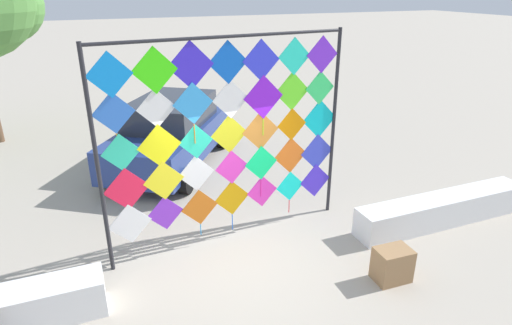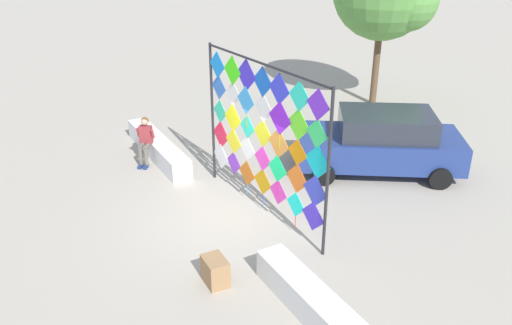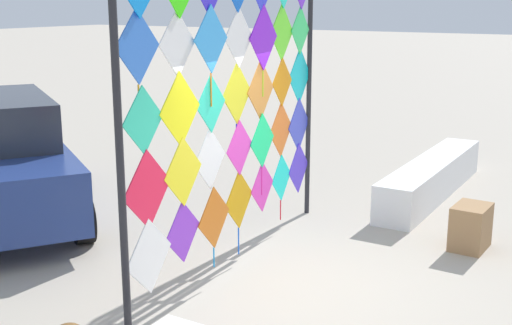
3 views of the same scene
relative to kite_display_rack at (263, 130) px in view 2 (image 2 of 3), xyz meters
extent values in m
plane|color=#ADA393|center=(-0.13, -0.79, -2.19)|extent=(120.00, 120.00, 0.00)
cube|color=white|center=(-4.39, -1.11, -1.90)|extent=(3.92, 0.59, 0.59)
cube|color=white|center=(4.13, -1.11, -1.90)|extent=(3.92, 0.59, 0.59)
cylinder|color=#232328|center=(-2.27, -0.22, -0.29)|extent=(0.07, 0.07, 3.81)
cylinder|color=#232328|center=(2.25, 0.22, -0.29)|extent=(0.07, 0.07, 3.81)
cylinder|color=#232328|center=(-0.01, 0.00, 1.56)|extent=(4.52, 0.50, 0.06)
cube|color=white|center=(-1.89, -0.19, -1.40)|extent=(0.74, 0.08, 0.74)
cube|color=purple|center=(-1.28, -0.12, -1.36)|extent=(0.65, 0.08, 0.65)
cube|color=#CD6115|center=(-0.65, -0.07, -1.40)|extent=(0.70, 0.08, 0.70)
cylinder|color=#1690E5|center=(-0.65, -0.06, -1.86)|extent=(0.02, 0.02, 0.23)
cube|color=orange|center=(0.00, 0.01, -1.37)|extent=(0.71, 0.08, 0.71)
cylinder|color=blue|center=(0.00, 0.02, -1.89)|extent=(0.02, 0.02, 0.34)
cube|color=#EA32B6|center=(0.63, 0.06, -1.37)|extent=(0.65, 0.08, 0.66)
cube|color=#13F8E3|center=(1.27, 0.13, -1.41)|extent=(0.63, 0.07, 0.64)
cylinder|color=red|center=(1.27, 0.14, -1.87)|extent=(0.02, 0.02, 0.28)
cube|color=#462DE0|center=(1.88, 0.18, -1.41)|extent=(0.73, 0.08, 0.73)
cube|color=#F51B3F|center=(-1.88, -0.18, -0.76)|extent=(0.76, 0.09, 0.76)
cube|color=yellow|center=(-1.26, -0.13, -0.74)|extent=(0.71, 0.08, 0.71)
cylinder|color=#162AE5|center=(-1.26, -0.12, -1.22)|extent=(0.02, 0.02, 0.25)
cube|color=white|center=(-0.67, -0.05, -0.73)|extent=(0.67, 0.08, 0.68)
cube|color=#E934BA|center=(0.00, 0.00, -0.74)|extent=(0.65, 0.08, 0.65)
cube|color=#11EE7C|center=(0.61, 0.04, -0.77)|extent=(0.68, 0.08, 0.68)
cylinder|color=#E51681|center=(0.60, 0.05, -1.29)|extent=(0.02, 0.02, 0.36)
cube|color=orange|center=(1.27, 0.14, -0.75)|extent=(0.73, 0.08, 0.73)
cube|color=blue|center=(1.89, 0.19, -0.78)|extent=(0.76, 0.09, 0.77)
cube|color=#29CDA0|center=(-1.89, -0.18, -0.11)|extent=(0.63, 0.07, 0.63)
cube|color=yellow|center=(-1.28, -0.13, -0.11)|extent=(0.74, 0.08, 0.74)
cube|color=#25D9AF|center=(-0.65, -0.06, -0.14)|extent=(0.62, 0.07, 0.62)
cube|color=yellow|center=(-0.02, 0.01, -0.11)|extent=(0.71, 0.08, 0.71)
cylinder|color=#161FE5|center=(-0.02, 0.02, -0.59)|extent=(0.02, 0.02, 0.26)
cube|color=orange|center=(0.60, 0.06, -0.14)|extent=(0.75, 0.09, 0.75)
cube|color=orange|center=(1.27, 0.13, -0.11)|extent=(0.63, 0.07, 0.64)
cube|color=#0AC4CE|center=(1.91, 0.20, -0.10)|extent=(0.78, 0.09, 0.78)
cube|color=blue|center=(-1.93, -0.18, 0.54)|extent=(0.66, 0.08, 0.66)
cylinder|color=orange|center=(-1.93, -0.17, 0.05)|extent=(0.02, 0.02, 0.31)
cube|color=white|center=(-1.27, -0.11, 0.52)|extent=(0.65, 0.08, 0.65)
cylinder|color=#16E5BC|center=(-1.27, -0.10, 0.05)|extent=(0.02, 0.02, 0.30)
cube|color=#319EF4|center=(-0.67, -0.08, 0.54)|extent=(0.70, 0.08, 0.70)
cylinder|color=orange|center=(-0.67, -0.07, 0.01)|extent=(0.02, 0.02, 0.35)
cube|color=white|center=(0.02, 0.01, 0.52)|extent=(0.68, 0.08, 0.68)
cube|color=#7B18E0|center=(0.65, 0.05, 0.49)|extent=(0.79, 0.09, 0.79)
cylinder|color=#7FE516|center=(0.65, 0.06, -0.07)|extent=(0.02, 0.02, 0.32)
cube|color=#61F126|center=(1.25, 0.13, 0.52)|extent=(0.73, 0.08, 0.73)
cylinder|color=#A916E5|center=(1.25, 0.14, 0.02)|extent=(0.02, 0.02, 0.28)
cube|color=#30DA67|center=(1.86, 0.18, 0.53)|extent=(0.65, 0.08, 0.65)
cube|color=#0E84ED|center=(-1.92, -0.21, 1.12)|extent=(0.70, 0.08, 0.70)
cube|color=#36F710|center=(-1.25, -0.13, 1.13)|extent=(0.74, 0.08, 0.74)
cube|color=#3423D7|center=(-0.66, -0.07, 1.15)|extent=(0.79, 0.09, 0.79)
cylinder|color=#D2E516|center=(-0.66, -0.06, 0.55)|extent=(0.02, 0.02, 0.41)
cube|color=blue|center=(-0.02, 0.00, 1.15)|extent=(0.72, 0.08, 0.72)
cube|color=#2C34E6|center=(0.60, 0.05, 1.14)|extent=(0.72, 0.08, 0.72)
cylinder|color=yellow|center=(0.60, 0.06, 0.61)|extent=(0.02, 0.02, 0.33)
cube|color=#21E2C2|center=(1.27, 0.12, 1.16)|extent=(0.67, 0.08, 0.67)
cube|color=#6A26D9|center=(1.87, 0.17, 1.15)|extent=(0.69, 0.08, 0.69)
cylinder|color=#666056|center=(-3.95, -1.81, -1.90)|extent=(0.11, 0.11, 0.59)
cylinder|color=#666056|center=(-4.07, -1.70, -1.58)|extent=(0.33, 0.31, 0.13)
cube|color=navy|center=(-3.90, -1.85, -2.15)|extent=(0.25, 0.23, 0.09)
cylinder|color=#666056|center=(-3.84, -1.68, -1.90)|extent=(0.11, 0.11, 0.59)
cylinder|color=#666056|center=(-3.96, -1.57, -1.58)|extent=(0.33, 0.31, 0.13)
cube|color=navy|center=(-3.79, -1.72, -2.15)|extent=(0.25, 0.23, 0.09)
cube|color=#993338|center=(-4.13, -1.53, -1.29)|extent=(0.39, 0.40, 0.52)
sphere|color=tan|center=(-4.13, -1.53, -0.89)|extent=(0.22, 0.22, 0.22)
sphere|color=brown|center=(-4.15, -1.51, -0.87)|extent=(0.22, 0.22, 0.22)
cylinder|color=#993338|center=(-4.27, -1.71, -1.24)|extent=(0.19, 0.18, 0.31)
cylinder|color=#993338|center=(-3.97, -1.38, -1.24)|extent=(0.19, 0.18, 0.31)
cube|color=navy|center=(-0.34, 4.02, -1.48)|extent=(4.19, 4.90, 0.82)
cube|color=#282D38|center=(-0.25, 4.16, -0.74)|extent=(2.87, 3.09, 0.65)
cylinder|color=black|center=(-0.40, 2.18, -1.89)|extent=(0.54, 0.64, 0.61)
cylinder|color=black|center=(-2.03, 3.28, -1.89)|extent=(0.54, 0.64, 0.61)
cylinder|color=black|center=(1.34, 4.77, -1.89)|extent=(0.54, 0.64, 0.61)
cylinder|color=black|center=(-0.29, 5.86, -1.89)|extent=(0.54, 0.64, 0.61)
cube|color=#9E754C|center=(1.98, -2.25, -1.90)|extent=(0.60, 0.44, 0.58)
cylinder|color=brown|center=(-4.93, 7.87, -0.59)|extent=(0.26, 0.26, 3.21)
sphere|color=#569342|center=(-4.45, 8.54, 1.57)|extent=(1.93, 1.93, 1.93)
sphere|color=#569342|center=(-4.10, 8.25, 1.80)|extent=(2.20, 2.20, 2.20)
camera|label=1|loc=(-2.31, -6.88, 2.35)|focal=30.33mm
camera|label=2|loc=(9.85, -5.81, 4.60)|focal=37.06mm
camera|label=3|loc=(-6.45, -4.05, 0.93)|focal=47.14mm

